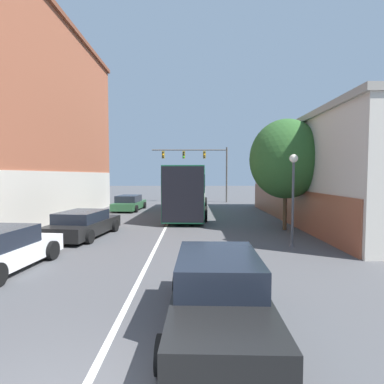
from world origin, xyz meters
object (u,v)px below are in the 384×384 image
object	(u,v)px
traffic_signal_gantry	(201,161)
street_tree_near	(285,159)
street_lamp	(293,189)
parked_car_left_far	(83,224)
hatchback_foreground	(218,293)
bus	(188,188)
parked_car_left_near	(129,203)

from	to	relation	value
traffic_signal_gantry	street_tree_near	bearing A→B (deg)	-76.27
street_lamp	parked_car_left_far	bearing A→B (deg)	168.12
hatchback_foreground	street_lamp	bearing A→B (deg)	-27.44
parked_car_left_far	street_tree_near	world-z (taller)	street_tree_near
hatchback_foreground	parked_car_left_far	bearing A→B (deg)	35.67
parked_car_left_far	street_tree_near	size ratio (longest dim) A/B	0.81
hatchback_foreground	traffic_signal_gantry	xyz separation A→B (m)	(0.46, 27.03, 3.85)
bus	parked_car_left_near	size ratio (longest dim) A/B	2.60
hatchback_foreground	street_lamp	world-z (taller)	street_lamp
traffic_signal_gantry	street_lamp	bearing A→B (deg)	-81.08
parked_car_left_near	parked_car_left_far	xyz separation A→B (m)	(0.06, -10.87, 0.00)
hatchback_foreground	parked_car_left_far	world-z (taller)	hatchback_foreground
parked_car_left_far	hatchback_foreground	bearing A→B (deg)	-138.36
street_tree_near	parked_car_left_far	bearing A→B (deg)	-170.08
parked_car_left_far	parked_car_left_near	bearing A→B (deg)	7.99
hatchback_foreground	parked_car_left_near	size ratio (longest dim) A/B	0.96
hatchback_foreground	street_lamp	size ratio (longest dim) A/B	1.18
bus	hatchback_foreground	size ratio (longest dim) A/B	2.71
bus	parked_car_left_far	size ratio (longest dim) A/B	2.54
bus	hatchback_foreground	distance (m)	17.14
traffic_signal_gantry	street_tree_near	size ratio (longest dim) A/B	1.38
traffic_signal_gantry	street_tree_near	xyz separation A→B (m)	(4.07, -16.65, -0.66)
bus	street_lamp	size ratio (longest dim) A/B	3.19
street_lamp	street_tree_near	distance (m)	4.14
hatchback_foreground	street_tree_near	world-z (taller)	street_tree_near
traffic_signal_gantry	parked_car_left_near	bearing A→B (deg)	-129.71
street_tree_near	street_lamp	bearing A→B (deg)	-102.77
bus	street_tree_near	bearing A→B (deg)	-139.04
parked_car_left_near	street_lamp	world-z (taller)	street_lamp
parked_car_left_near	street_tree_near	world-z (taller)	street_tree_near
parked_car_left_near	bus	bearing A→B (deg)	-110.80
hatchback_foreground	parked_car_left_near	world-z (taller)	hatchback_foreground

